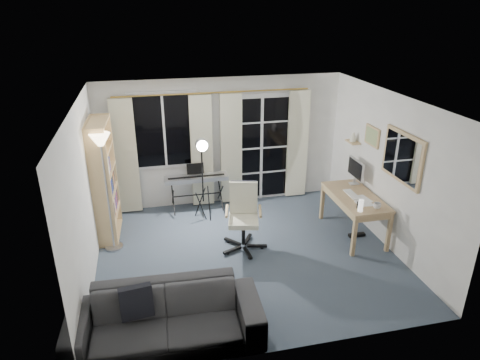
% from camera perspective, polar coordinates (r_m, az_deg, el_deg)
% --- Properties ---
extents(floor, '(4.50, 4.00, 0.02)m').
position_cam_1_polar(floor, '(6.74, 0.91, -9.97)').
color(floor, '#374150').
rests_on(floor, ground).
extents(window, '(1.20, 0.08, 1.40)m').
position_cam_1_polar(window, '(7.78, -10.10, 6.51)').
color(window, white).
rests_on(window, floor).
extents(french_door, '(1.32, 0.09, 2.11)m').
position_cam_1_polar(french_door, '(8.19, 2.81, 4.20)').
color(french_door, white).
rests_on(french_door, floor).
extents(curtains, '(3.60, 0.07, 2.13)m').
position_cam_1_polar(curtains, '(7.90, -3.23, 4.00)').
color(curtains, gold).
rests_on(curtains, floor).
extents(bookshelf, '(0.35, 0.92, 1.96)m').
position_cam_1_polar(bookshelf, '(7.19, -17.93, -0.47)').
color(bookshelf, tan).
rests_on(bookshelf, floor).
extents(torchiere_lamp, '(0.36, 0.36, 1.89)m').
position_cam_1_polar(torchiere_lamp, '(6.56, -17.87, 2.81)').
color(torchiere_lamp, '#B2B2B7').
rests_on(torchiere_lamp, floor).
extents(keyboard_piano, '(1.15, 0.56, 0.84)m').
position_cam_1_polar(keyboard_piano, '(7.84, -5.85, 0.16)').
color(keyboard_piano, black).
rests_on(keyboard_piano, floor).
extents(studio_light, '(0.27, 0.31, 1.55)m').
position_cam_1_polar(studio_light, '(7.25, -5.09, 3.42)').
color(studio_light, black).
rests_on(studio_light, floor).
extents(office_chair, '(0.73, 0.72, 1.05)m').
position_cam_1_polar(office_chair, '(6.69, 0.47, -4.04)').
color(office_chair, black).
rests_on(office_chair, floor).
extents(desk, '(0.67, 1.32, 0.71)m').
position_cam_1_polar(desk, '(7.25, 15.09, -2.66)').
color(desk, '#9D7451').
rests_on(desk, floor).
extents(monitor, '(0.17, 0.51, 0.44)m').
position_cam_1_polar(monitor, '(7.56, 15.17, 1.35)').
color(monitor, silver).
rests_on(monitor, desk).
extents(desk_clutter, '(0.42, 0.80, 0.89)m').
position_cam_1_polar(desk_clutter, '(7.08, 15.40, -3.93)').
color(desk_clutter, white).
rests_on(desk_clutter, desk).
extents(mug, '(0.12, 0.09, 0.12)m').
position_cam_1_polar(mug, '(6.85, 17.84, -3.21)').
color(mug, silver).
rests_on(mug, desk).
extents(wall_mirror, '(0.04, 0.94, 0.74)m').
position_cam_1_polar(wall_mirror, '(6.61, 20.84, 2.84)').
color(wall_mirror, tan).
rests_on(wall_mirror, floor).
extents(framed_print, '(0.03, 0.42, 0.32)m').
position_cam_1_polar(framed_print, '(7.32, 17.21, 5.61)').
color(framed_print, tan).
rests_on(framed_print, floor).
extents(wall_shelf, '(0.16, 0.30, 0.18)m').
position_cam_1_polar(wall_shelf, '(7.76, 14.84, 5.34)').
color(wall_shelf, tan).
rests_on(wall_shelf, floor).
extents(sofa, '(2.21, 0.73, 0.85)m').
position_cam_1_polar(sofa, '(5.10, -10.00, -16.71)').
color(sofa, '#333336').
rests_on(sofa, floor).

